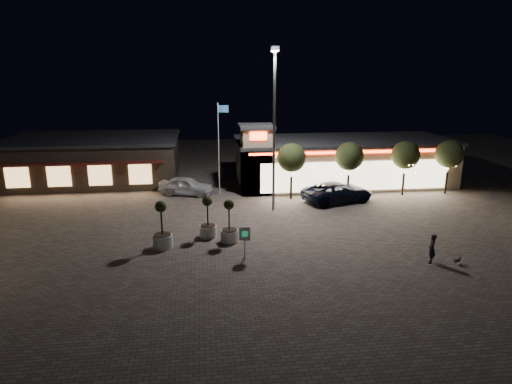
{
  "coord_description": "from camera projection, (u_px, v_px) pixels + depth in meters",
  "views": [
    {
      "loc": [
        -3.5,
        -25.87,
        10.91
      ],
      "look_at": [
        0.38,
        6.0,
        2.08
      ],
      "focal_mm": 32.0,
      "sensor_mm": 36.0,
      "label": 1
    }
  ],
  "objects": [
    {
      "name": "string_tree_a",
      "position": [
        292.0,
        158.0,
        38.11
      ],
      "size": [
        2.42,
        2.42,
        4.79
      ],
      "color": "#332319",
      "rests_on": "ground"
    },
    {
      "name": "white_sedan",
      "position": [
        186.0,
        186.0,
        40.09
      ],
      "size": [
        5.07,
        3.22,
        1.61
      ],
      "primitive_type": "imported",
      "rotation": [
        0.0,
        0.0,
        1.27
      ],
      "color": "silver",
      "rests_on": "ground"
    },
    {
      "name": "string_tree_c",
      "position": [
        406.0,
        155.0,
        39.28
      ],
      "size": [
        2.42,
        2.42,
        4.79
      ],
      "color": "#332319",
      "rests_on": "ground"
    },
    {
      "name": "string_tree_d",
      "position": [
        449.0,
        154.0,
        39.75
      ],
      "size": [
        2.42,
        2.42,
        4.79
      ],
      "color": "#332319",
      "rests_on": "ground"
    },
    {
      "name": "planter_right",
      "position": [
        229.0,
        229.0,
        29.32
      ],
      "size": [
        1.14,
        1.14,
        2.81
      ],
      "color": "silver",
      "rests_on": "ground"
    },
    {
      "name": "floodlight_pole",
      "position": [
        274.0,
        121.0,
        34.09
      ],
      "size": [
        0.6,
        0.4,
        12.38
      ],
      "color": "gray",
      "rests_on": "ground"
    },
    {
      "name": "retail_building",
      "position": [
        338.0,
        161.0,
        43.72
      ],
      "size": [
        20.4,
        8.4,
        6.1
      ],
      "color": "tan",
      "rests_on": "ground"
    },
    {
      "name": "string_tree_b",
      "position": [
        349.0,
        156.0,
        38.7
      ],
      "size": [
        2.42,
        2.42,
        4.79
      ],
      "color": "#332319",
      "rests_on": "ground"
    },
    {
      "name": "ground",
      "position": [
        262.0,
        250.0,
        28.06
      ],
      "size": [
        90.0,
        90.0,
        0.0
      ],
      "primitive_type": "plane",
      "color": "#675D53",
      "rests_on": "ground"
    },
    {
      "name": "pickup_truck",
      "position": [
        338.0,
        192.0,
        38.03
      ],
      "size": [
        6.59,
        4.44,
        1.68
      ],
      "primitive_type": "imported",
      "rotation": [
        0.0,
        0.0,
        1.87
      ],
      "color": "black",
      "rests_on": "ground"
    },
    {
      "name": "planter_mid",
      "position": [
        162.0,
        233.0,
        28.26
      ],
      "size": [
        1.24,
        1.24,
        3.04
      ],
      "color": "silver",
      "rests_on": "ground"
    },
    {
      "name": "valet_sign",
      "position": [
        245.0,
        236.0,
        26.61
      ],
      "size": [
        0.64,
        0.12,
        1.93
      ],
      "color": "gray",
      "rests_on": "ground"
    },
    {
      "name": "planter_left",
      "position": [
        208.0,
        224.0,
        30.09
      ],
      "size": [
        1.14,
        1.14,
        2.81
      ],
      "color": "silver",
      "rests_on": "ground"
    },
    {
      "name": "restaurant_building",
      "position": [
        94.0,
        159.0,
        44.97
      ],
      "size": [
        16.4,
        11.0,
        4.3
      ],
      "color": "#382D23",
      "rests_on": "ground"
    },
    {
      "name": "dog",
      "position": [
        458.0,
        259.0,
        26.08
      ],
      "size": [
        0.51,
        0.34,
        0.28
      ],
      "color": "#59514C",
      "rests_on": "ground"
    },
    {
      "name": "flagpole",
      "position": [
        220.0,
        141.0,
        39.03
      ],
      "size": [
        0.95,
        0.1,
        8.0
      ],
      "color": "white",
      "rests_on": "ground"
    },
    {
      "name": "pedestrian",
      "position": [
        432.0,
        249.0,
        26.07
      ],
      "size": [
        0.65,
        0.75,
        1.72
      ],
      "primitive_type": "imported",
      "rotation": [
        0.0,
        0.0,
        -2.05
      ],
      "color": "black",
      "rests_on": "ground"
    }
  ]
}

